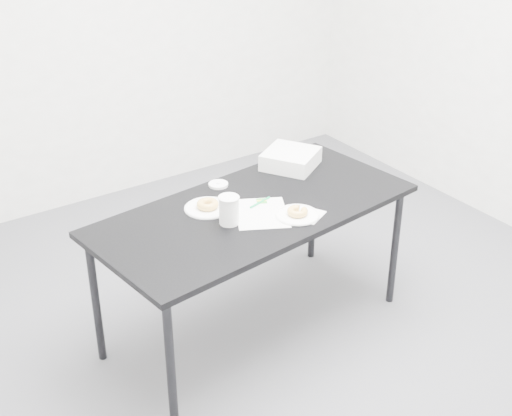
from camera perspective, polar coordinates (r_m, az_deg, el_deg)
floor at (r=3.80m, az=1.14°, el=-10.10°), size 4.00×4.00×0.00m
wall_back at (r=4.86m, az=-12.93°, el=15.56°), size 4.00×0.02×2.70m
table at (r=3.48m, az=-0.16°, el=-0.74°), size 1.67×0.93×0.73m
scorecard at (r=3.40m, az=0.44°, el=-0.41°), size 0.36×0.39×0.00m
logo_patch at (r=3.51m, az=0.45°, el=0.57°), size 0.07×0.07×0.00m
pen at (r=3.49m, az=0.32°, el=0.46°), size 0.14×0.05×0.01m
napkin at (r=3.40m, az=4.05°, el=-0.53°), size 0.20×0.20×0.00m
plate_near at (r=3.38m, az=3.33°, el=-0.56°), size 0.21×0.21×0.01m
donut_near at (r=3.37m, az=3.34°, el=-0.27°), size 0.13×0.13×0.03m
plate_far at (r=3.45m, az=-3.88°, el=-0.01°), size 0.23×0.23×0.01m
donut_far at (r=3.44m, az=-3.89°, el=0.30°), size 0.12×0.12×0.04m
coffee_cup at (r=3.29m, az=-2.18°, el=-0.16°), size 0.09×0.09×0.14m
cup_lid at (r=3.67m, az=-3.04°, el=1.89°), size 0.10×0.10×0.01m
bakery_box at (r=3.87m, az=2.78°, el=3.96°), size 0.36×0.36×0.09m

